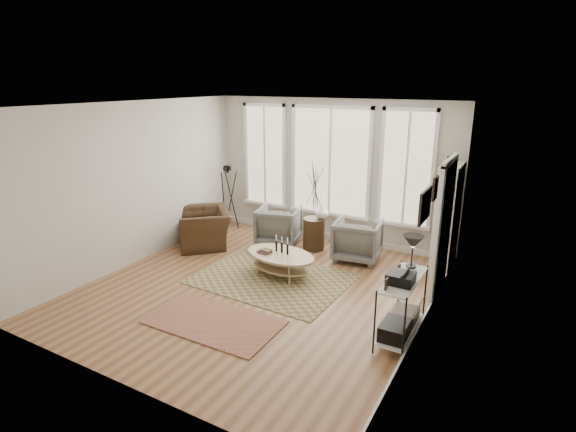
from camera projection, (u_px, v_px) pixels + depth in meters
The scene contains 17 objects.
room at pixel (260, 204), 6.88m from camera, with size 5.50×5.54×2.90m.
bay_window at pixel (330, 164), 9.08m from camera, with size 4.14×0.12×2.24m.
door at pixel (444, 228), 6.72m from camera, with size 0.09×1.06×2.22m.
bookcase at pixel (447, 218), 7.73m from camera, with size 0.31×0.85×2.06m.
low_shelf at pixel (402, 302), 5.78m from camera, with size 0.38×1.08×1.30m.
wall_art at pixel (428, 201), 5.31m from camera, with size 0.04×0.88×0.44m.
rug_main at pixel (272, 279), 7.62m from camera, with size 2.49×1.86×0.01m, color brown.
rug_runner at pixel (214, 321), 6.26m from camera, with size 1.86×1.03×0.01m, color maroon.
coffee_table at pixel (280, 258), 7.67m from camera, with size 1.40×1.01×0.59m.
armchair_left at pixel (279, 225), 9.18m from camera, with size 0.82×0.85×0.77m, color slate.
armchair_right at pixel (358, 240), 8.36m from camera, with size 0.83×0.85×0.77m, color slate.
side_table at pixel (314, 208), 8.72m from camera, with size 0.43×0.43×1.79m.
vase at pixel (322, 212), 8.76m from camera, with size 0.25×0.25×0.26m, color silver.
accent_chair at pixel (204, 228), 9.09m from camera, with size 0.99×1.14×0.74m, color #392616.
tripod_camera at pixel (229, 200), 10.03m from camera, with size 0.51×0.51×1.44m.
book_stack_near at pixel (414, 269), 7.79m from camera, with size 0.22×0.28×0.18m, color maroon.
book_stack_far at pixel (413, 272), 7.74m from camera, with size 0.17×0.22×0.14m, color maroon.
Camera 1 is at (3.63, -5.55, 3.26)m, focal length 28.00 mm.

